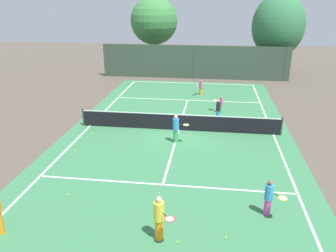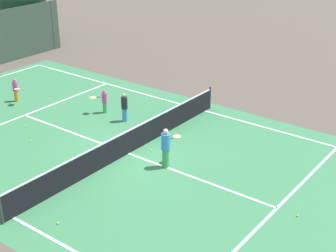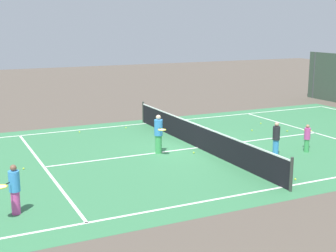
# 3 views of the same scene
# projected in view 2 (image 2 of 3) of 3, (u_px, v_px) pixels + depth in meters

# --- Properties ---
(ground_plane) EXTENTS (80.00, 80.00, 0.00)m
(ground_plane) POSITION_uv_depth(u_px,v_px,m) (128.00, 154.00, 19.80)
(ground_plane) COLOR brown
(court_surface) EXTENTS (13.00, 25.00, 0.01)m
(court_surface) POSITION_uv_depth(u_px,v_px,m) (128.00, 154.00, 19.80)
(court_surface) COLOR #387A4C
(court_surface) RESTS_ON ground_plane
(tennis_net) EXTENTS (11.90, 0.10, 1.10)m
(tennis_net) POSITION_uv_depth(u_px,v_px,m) (128.00, 142.00, 19.59)
(tennis_net) COLOR #333833
(tennis_net) RESTS_ON ground_plane
(player_0) EXTENTS (0.28, 0.28, 1.33)m
(player_0) POSITION_uv_depth(u_px,v_px,m) (124.00, 107.00, 22.43)
(player_0) COLOR #388CD8
(player_0) RESTS_ON ground_plane
(player_1) EXTENTS (0.58, 0.82, 1.18)m
(player_1) POSITION_uv_depth(u_px,v_px,m) (16.00, 90.00, 24.69)
(player_1) COLOR orange
(player_1) RESTS_ON ground_plane
(player_3) EXTENTS (0.74, 0.71, 1.14)m
(player_3) POSITION_uv_depth(u_px,v_px,m) (104.00, 101.00, 23.38)
(player_3) COLOR #3FA559
(player_3) RESTS_ON ground_plane
(player_5) EXTENTS (0.92, 0.46, 1.57)m
(player_5) POSITION_uv_depth(u_px,v_px,m) (166.00, 147.00, 18.49)
(player_5) COLOR #3FA559
(player_5) RESTS_ON ground_plane
(tennis_ball_0) EXTENTS (0.07, 0.07, 0.07)m
(tennis_ball_0) POSITION_uv_depth(u_px,v_px,m) (297.00, 216.00, 15.85)
(tennis_ball_0) COLOR #CCE533
(tennis_ball_0) RESTS_ON ground_plane
(tennis_ball_5) EXTENTS (0.07, 0.07, 0.07)m
(tennis_ball_5) POSITION_uv_depth(u_px,v_px,m) (159.00, 126.00, 22.18)
(tennis_ball_5) COLOR #CCE533
(tennis_ball_5) RESTS_ON ground_plane
(tennis_ball_6) EXTENTS (0.07, 0.07, 0.07)m
(tennis_ball_6) POSITION_uv_depth(u_px,v_px,m) (31.00, 141.00, 20.76)
(tennis_ball_6) COLOR #CCE533
(tennis_ball_6) RESTS_ON ground_plane
(tennis_ball_7) EXTENTS (0.07, 0.07, 0.07)m
(tennis_ball_7) POSITION_uv_depth(u_px,v_px,m) (25.00, 126.00, 22.17)
(tennis_ball_7) COLOR #CCE533
(tennis_ball_7) RESTS_ON ground_plane
(tennis_ball_9) EXTENTS (0.07, 0.07, 0.07)m
(tennis_ball_9) POSITION_uv_depth(u_px,v_px,m) (185.00, 109.00, 23.99)
(tennis_ball_9) COLOR #CCE533
(tennis_ball_9) RESTS_ON ground_plane
(tennis_ball_10) EXTENTS (0.07, 0.07, 0.07)m
(tennis_ball_10) POSITION_uv_depth(u_px,v_px,m) (151.00, 150.00, 19.99)
(tennis_ball_10) COLOR #CCE533
(tennis_ball_10) RESTS_ON ground_plane
(tennis_ball_11) EXTENTS (0.07, 0.07, 0.07)m
(tennis_ball_11) POSITION_uv_depth(u_px,v_px,m) (58.00, 223.00, 15.48)
(tennis_ball_11) COLOR #CCE533
(tennis_ball_11) RESTS_ON ground_plane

